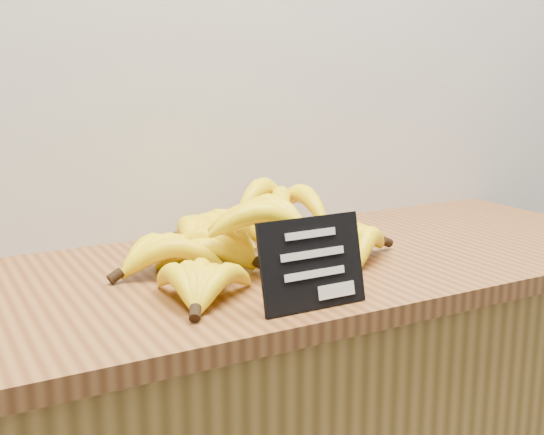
# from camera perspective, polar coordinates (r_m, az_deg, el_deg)

# --- Properties ---
(counter_top) EXTENTS (1.48, 0.54, 0.03)m
(counter_top) POSITION_cam_1_polar(r_m,az_deg,el_deg) (1.14, -1.21, -4.68)
(counter_top) COLOR brown
(counter_top) RESTS_ON counter
(chalkboard_sign) EXTENTS (0.16, 0.04, 0.12)m
(chalkboard_sign) POSITION_cam_1_polar(r_m,az_deg,el_deg) (0.92, 3.41, -3.84)
(chalkboard_sign) COLOR black
(chalkboard_sign) RESTS_ON counter_top
(banana_pile) EXTENTS (0.51, 0.40, 0.12)m
(banana_pile) POSITION_cam_1_polar(r_m,az_deg,el_deg) (1.12, -2.40, -1.68)
(banana_pile) COLOR #FFE60A
(banana_pile) RESTS_ON counter_top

